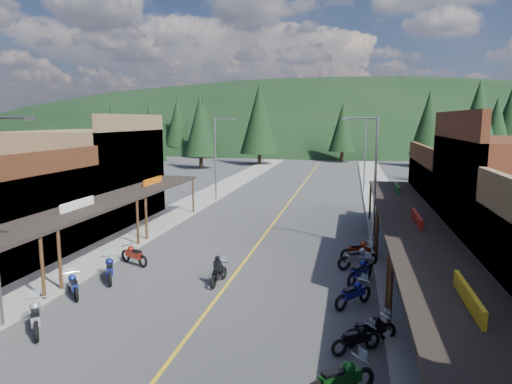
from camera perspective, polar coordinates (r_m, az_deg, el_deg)
The scene contains 35 objects.
ground at distance 22.14m, azimuth -3.80°, elevation -11.68°, with size 220.00×220.00×0.00m, color #38383A.
centerline at distance 41.07m, azimuth 3.68°, elevation -1.94°, with size 0.15×90.00×0.01m, color gold.
sidewalk_west at distance 43.12m, azimuth -7.84°, elevation -1.38°, with size 3.40×94.00×0.15m, color gray.
sidewalk_east at distance 40.79m, azimuth 15.88°, elevation -2.25°, with size 3.40×94.00×0.15m, color gray.
shop_west_3 at distance 37.02m, azimuth -19.96°, elevation 1.83°, with size 10.90×10.20×8.20m.
shop_east_3 at distance 32.70m, azimuth 25.99°, elevation -1.19°, with size 10.90×10.20×6.20m.
streetlight_1 at distance 43.90m, azimuth -4.93°, elevation 4.63°, with size 2.16×0.18×8.00m.
streetlight_2 at distance 28.16m, azimuth 14.40°, elevation 1.90°, with size 2.16×0.18×8.00m.
streetlight_3 at distance 50.06m, azimuth 13.31°, elevation 4.96°, with size 2.16×0.18×8.00m.
ridge_hill at distance 155.23m, azimuth 9.72°, elevation 6.05°, with size 310.00×140.00×60.00m, color black.
pine_0 at distance 93.78m, azimuth -17.52°, elevation 7.83°, with size 5.04×5.04×11.00m.
pine_1 at distance 94.68m, azimuth -6.54°, elevation 8.65°, with size 5.88×5.88×12.50m.
pine_2 at distance 79.48m, azimuth 0.43°, elevation 9.18°, with size 6.72×6.72×14.00m.
pine_3 at distance 85.95m, azimuth 10.79°, elevation 8.01°, with size 5.04×5.04×11.00m.
pine_4 at distance 80.88m, azimuth 20.78°, elevation 8.06°, with size 5.88×5.88×12.50m.
pine_5 at distance 96.21m, azimuth 29.23°, elevation 8.02°, with size 6.72×6.72×14.00m.
pine_7 at distance 103.04m, azimuth -9.76°, elevation 8.61°, with size 5.88×5.88×12.50m.
pine_8 at distance 66.01m, azimuth -13.08°, elevation 7.22°, with size 4.48×4.48×10.00m.
pine_9 at distance 67.50m, azimuth 27.77°, elevation 6.80°, with size 4.93×4.93×10.80m.
pine_10 at distance 73.82m, azimuth -6.97°, elevation 8.19°, with size 5.38×5.38×11.60m.
pine_11 at distance 59.69m, azimuth 25.94°, elevation 7.54°, with size 5.82×5.82×12.40m.
bike_west_5 at distance 19.27m, azimuth -25.84°, elevation -13.71°, with size 0.78×2.34×1.34m, color #96959A, non-canonical shape.
bike_west_6 at distance 22.26m, azimuth -21.87°, elevation -10.64°, with size 0.67×2.02×1.15m, color navy, non-canonical shape.
bike_west_7 at distance 23.68m, azimuth -17.82°, elevation -9.03°, with size 0.77×2.30×1.31m, color navy, non-canonical shape.
bike_west_8 at distance 25.83m, azimuth -15.02°, elevation -7.49°, with size 0.72×2.15×1.23m, color maroon, non-canonical shape.
bike_east_4 at distance 14.05m, azimuth 10.50°, elevation -21.84°, with size 0.76×2.28×1.30m, color #0D4414, non-canonical shape.
bike_east_5 at distance 16.52m, azimuth 12.42°, elevation -17.38°, with size 0.63×1.88×1.07m, color black, non-canonical shape.
bike_east_6 at distance 17.17m, azimuth 14.07°, elevation -16.19°, with size 0.68×2.05×1.17m, color black, non-canonical shape.
bike_east_7 at distance 20.10m, azimuth 12.08°, elevation -12.18°, with size 0.73×2.18×1.24m, color navy, non-canonical shape.
bike_east_8 at distance 22.81m, azimuth 12.89°, elevation -9.49°, with size 0.78×2.33×1.33m, color navy, non-canonical shape.
bike_east_9 at distance 24.94m, azimuth 12.62°, elevation -7.87°, with size 0.78×2.33×1.33m, color gray, non-canonical shape.
bike_east_10 at distance 26.36m, azimuth 12.79°, elevation -7.00°, with size 0.75×2.25×1.28m, color #A4230B, non-canonical shape.
rider_on_bike at distance 22.26m, azimuth -4.70°, elevation -9.95°, with size 0.81×1.99×1.48m.
pedestrian_east_a at distance 20.64m, azimuth 20.16°, elevation -10.81°, with size 0.63×0.41×1.73m, color #282131.
pedestrian_east_b at distance 35.30m, azimuth 15.22°, elevation -2.29°, with size 0.90×0.52×1.85m, color brown.
Camera 1 is at (5.62, -19.93, 7.84)m, focal length 32.00 mm.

